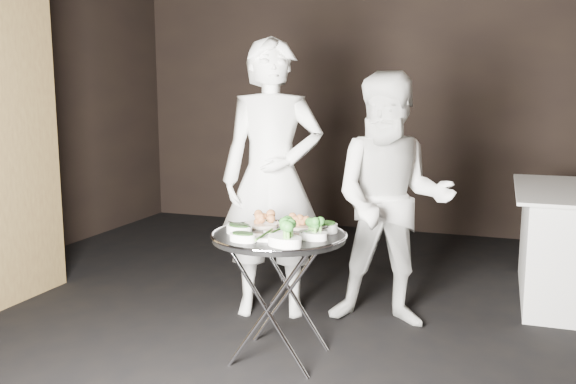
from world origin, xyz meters
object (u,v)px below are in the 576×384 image
(serving_tray, at_px, (279,236))
(waiter_left, at_px, (272,179))
(tray_stand, at_px, (279,291))
(waiter_right, at_px, (391,201))

(serving_tray, height_order, waiter_left, waiter_left)
(serving_tray, bearing_deg, waiter_left, 113.83)
(serving_tray, distance_m, waiter_left, 0.79)
(tray_stand, distance_m, serving_tray, 0.32)
(serving_tray, distance_m, waiter_right, 0.90)
(serving_tray, xyz_separation_m, waiter_right, (0.49, 0.75, 0.10))
(waiter_right, bearing_deg, serving_tray, -130.58)
(tray_stand, relative_size, serving_tray, 0.94)
(tray_stand, relative_size, waiter_right, 0.43)
(tray_stand, relative_size, waiter_left, 0.38)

